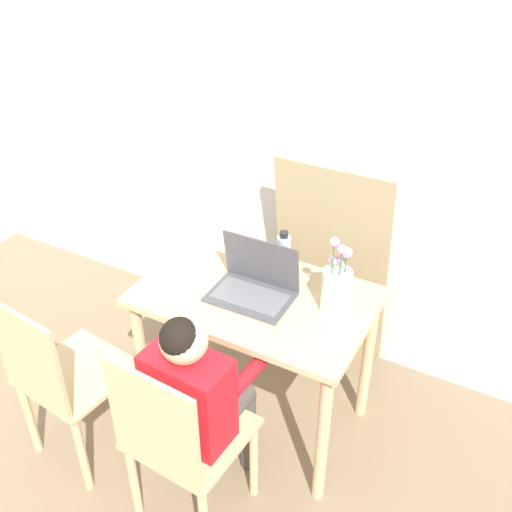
{
  "coord_description": "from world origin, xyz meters",
  "views": [
    {
      "loc": [
        1.08,
        -0.23,
        2.25
      ],
      "look_at": [
        0.13,
        1.54,
        0.92
      ],
      "focal_mm": 42.0,
      "sensor_mm": 36.0,
      "label": 1
    }
  ],
  "objects_px": {
    "chair_occupied": "(180,441)",
    "water_bottle": "(283,260)",
    "person_seated": "(198,389)",
    "flower_vase": "(336,287)",
    "laptop": "(255,282)",
    "chair_spare": "(64,379)"
  },
  "relations": [
    {
      "from": "chair_occupied",
      "to": "water_bottle",
      "type": "bearing_deg",
      "value": -90.38
    },
    {
      "from": "person_seated",
      "to": "flower_vase",
      "type": "xyz_separation_m",
      "value": [
        0.31,
        0.54,
        0.23
      ]
    },
    {
      "from": "laptop",
      "to": "water_bottle",
      "type": "xyz_separation_m",
      "value": [
        0.07,
        0.12,
        0.07
      ]
    },
    {
      "from": "chair_occupied",
      "to": "water_bottle",
      "type": "height_order",
      "value": "water_bottle"
    },
    {
      "from": "flower_vase",
      "to": "water_bottle",
      "type": "distance_m",
      "value": 0.27
    },
    {
      "from": "chair_occupied",
      "to": "person_seated",
      "type": "relative_size",
      "value": 0.89
    },
    {
      "from": "flower_vase",
      "to": "chair_spare",
      "type": "bearing_deg",
      "value": -145.74
    },
    {
      "from": "flower_vase",
      "to": "water_bottle",
      "type": "height_order",
      "value": "flower_vase"
    },
    {
      "from": "person_seated",
      "to": "laptop",
      "type": "relative_size",
      "value": 2.89
    },
    {
      "from": "chair_spare",
      "to": "person_seated",
      "type": "height_order",
      "value": "person_seated"
    },
    {
      "from": "chair_occupied",
      "to": "flower_vase",
      "type": "relative_size",
      "value": 2.55
    },
    {
      "from": "chair_spare",
      "to": "laptop",
      "type": "height_order",
      "value": "laptop"
    },
    {
      "from": "water_bottle",
      "to": "chair_occupied",
      "type": "bearing_deg",
      "value": -94.16
    },
    {
      "from": "chair_spare",
      "to": "laptop",
      "type": "distance_m",
      "value": 0.89
    },
    {
      "from": "chair_occupied",
      "to": "water_bottle",
      "type": "distance_m",
      "value": 0.83
    },
    {
      "from": "chair_occupied",
      "to": "person_seated",
      "type": "bearing_deg",
      "value": -90.0
    },
    {
      "from": "chair_spare",
      "to": "water_bottle",
      "type": "bearing_deg",
      "value": -126.75
    },
    {
      "from": "chair_occupied",
      "to": "laptop",
      "type": "distance_m",
      "value": 0.69
    },
    {
      "from": "chair_spare",
      "to": "laptop",
      "type": "bearing_deg",
      "value": -128.85
    },
    {
      "from": "person_seated",
      "to": "laptop",
      "type": "height_order",
      "value": "person_seated"
    },
    {
      "from": "chair_spare",
      "to": "flower_vase",
      "type": "relative_size",
      "value": 2.55
    },
    {
      "from": "person_seated",
      "to": "chair_spare",
      "type": "bearing_deg",
      "value": 11.9
    }
  ]
}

